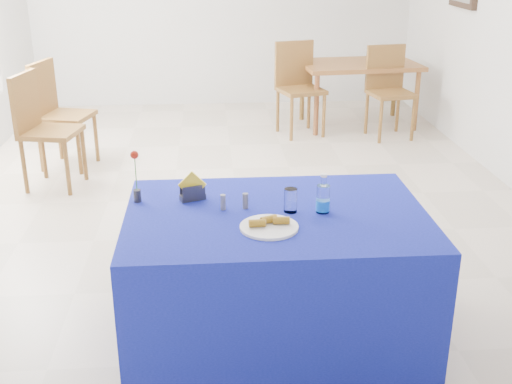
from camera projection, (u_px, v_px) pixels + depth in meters
floor at (237, 198)px, 5.61m from camera, size 7.00×7.00×0.00m
plate at (269, 227)px, 3.21m from camera, size 0.30×0.30×0.01m
drinking_glass at (291, 200)px, 3.39m from camera, size 0.07×0.07×0.13m
salt_shaker at (223, 202)px, 3.42m from camera, size 0.03×0.03×0.08m
pepper_shaker at (245, 201)px, 3.44m from camera, size 0.03×0.03×0.08m
blue_table at (276, 276)px, 3.54m from camera, size 1.60×1.10×0.76m
water_bottle at (323, 200)px, 3.38m from camera, size 0.07×0.07×0.21m
napkin_holder at (192, 192)px, 3.55m from camera, size 0.16×0.10×0.17m
rose_vase at (136, 178)px, 3.49m from camera, size 0.05×0.05×0.29m
oak_table at (359, 69)px, 7.58m from camera, size 1.42×0.99×0.76m
chair_bg_left at (298, 81)px, 7.31m from camera, size 0.58×0.58×1.04m
chair_bg_right at (388, 85)px, 7.21m from camera, size 0.52×0.52×1.02m
chair_win_a at (40, 123)px, 5.67m from camera, size 0.54×0.54×1.04m
chair_win_b at (56, 107)px, 6.20m from camera, size 0.57×0.57×1.03m
banana_pieces at (269, 221)px, 3.21m from camera, size 0.21×0.10×0.04m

